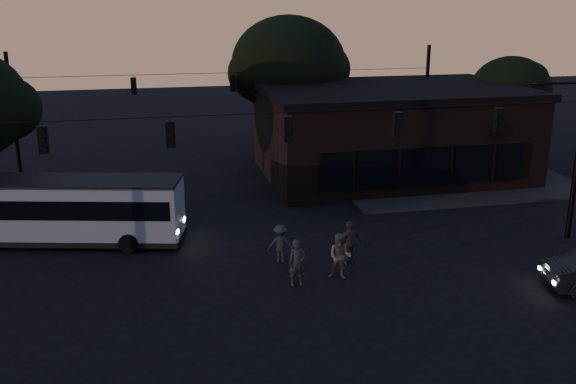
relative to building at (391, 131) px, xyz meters
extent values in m
plane|color=black|center=(-9.00, -15.97, -2.71)|extent=(120.00, 120.00, 0.00)
cube|color=black|center=(3.00, -1.97, -2.63)|extent=(14.00, 10.00, 0.15)
cube|color=black|center=(0.00, 0.03, -0.21)|extent=(15.00, 10.00, 5.00)
cube|color=black|center=(0.00, 0.03, 2.49)|extent=(15.40, 10.40, 0.40)
cube|color=black|center=(0.00, -5.09, -0.91)|extent=(11.50, 0.18, 2.00)
cylinder|color=black|center=(-5.00, 6.03, -0.71)|extent=(0.44, 0.44, 4.00)
ellipsoid|color=black|center=(-5.00, 6.03, 3.49)|extent=(7.60, 7.60, 6.46)
cylinder|color=black|center=(9.00, 2.03, -1.21)|extent=(0.44, 0.44, 3.00)
ellipsoid|color=black|center=(9.00, 2.03, 1.94)|extent=(5.20, 5.20, 4.42)
cylinder|color=black|center=(-9.00, -11.97, 3.49)|extent=(26.00, 0.03, 0.03)
cube|color=black|center=(-18.00, -11.97, 2.84)|extent=(0.34, 0.30, 1.00)
cube|color=black|center=(-13.50, -11.97, 2.84)|extent=(0.34, 0.30, 1.00)
cube|color=black|center=(-9.00, -11.97, 2.84)|extent=(0.34, 0.30, 1.00)
cube|color=black|center=(-4.50, -11.97, 2.84)|extent=(0.34, 0.30, 1.00)
cube|color=black|center=(0.00, -11.97, 2.84)|extent=(0.34, 0.30, 1.00)
cylinder|color=black|center=(-22.00, 4.03, 1.04)|extent=(0.24, 0.24, 7.50)
cylinder|color=black|center=(4.00, 4.03, 1.04)|extent=(0.24, 0.24, 7.50)
cylinder|color=black|center=(-9.00, 4.03, 3.29)|extent=(26.00, 0.03, 0.03)
cube|color=black|center=(-15.00, 4.03, 2.64)|extent=(0.34, 0.30, 1.00)
cube|color=black|center=(-9.00, 4.03, 2.64)|extent=(0.34, 0.30, 1.00)
cube|color=black|center=(-3.00, 4.03, 2.64)|extent=(0.34, 0.30, 1.00)
cube|color=#828FA5|center=(-18.15, -7.75, -1.08)|extent=(10.52, 4.67, 2.43)
cube|color=black|center=(-18.15, -7.75, -0.84)|extent=(10.13, 4.61, 0.84)
cube|color=black|center=(-18.15, -7.75, 0.14)|extent=(10.52, 4.67, 0.14)
cube|color=black|center=(-18.15, -7.75, -2.38)|extent=(10.63, 4.75, 0.23)
cylinder|color=black|center=(-15.43, -9.60, -2.29)|extent=(0.87, 0.42, 0.84)
cylinder|color=black|center=(-14.88, -7.33, -2.29)|extent=(0.87, 0.42, 0.84)
imported|color=#22232A|center=(-9.15, -14.25, -1.81)|extent=(0.66, 0.43, 1.80)
imported|color=#54524D|center=(-7.41, -14.00, -1.80)|extent=(1.09, 0.99, 1.83)
imported|color=#342B35|center=(-6.61, -12.72, -1.79)|extent=(1.15, 0.72, 1.83)
imported|color=black|center=(-9.32, -11.96, -1.90)|extent=(1.12, 0.73, 1.62)
camera|label=1|loc=(-14.27, -35.87, 7.69)|focal=40.00mm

